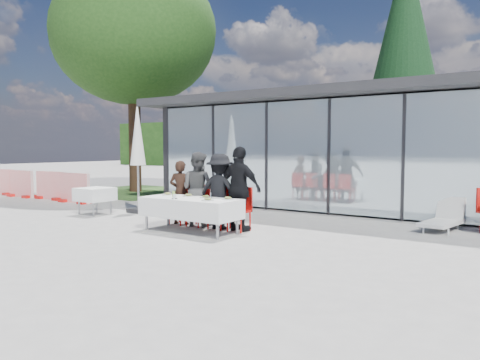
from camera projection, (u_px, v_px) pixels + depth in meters
name	position (u px, v px, depth m)	size (l,w,h in m)	color
ground	(206.00, 236.00, 9.86)	(90.00, 90.00, 0.00)	#9F9C97
pavilion	(408.00, 139.00, 15.31)	(14.80, 8.80, 3.44)	gray
treeline	(424.00, 143.00, 33.91)	(62.50, 2.00, 4.40)	#173511
dining_table	(190.00, 208.00, 10.24)	(2.26, 0.96, 0.75)	white
diner_a	(181.00, 192.00, 11.31)	(0.56, 0.56, 1.54)	black
diner_chair_a	(182.00, 202.00, 11.37)	(0.44, 0.44, 0.97)	red
diner_b	(198.00, 189.00, 11.00)	(0.85, 0.85, 1.75)	#4A4A4A
diner_chair_b	(199.00, 203.00, 11.06)	(0.44, 0.44, 0.97)	red
diner_c	(220.00, 191.00, 10.63)	(1.11, 1.11, 1.71)	black
diner_chair_c	(221.00, 205.00, 10.70)	(0.44, 0.44, 0.97)	red
diner_d	(240.00, 189.00, 10.32)	(1.10, 1.10, 1.88)	black
diner_chair_d	(241.00, 207.00, 10.39)	(0.44, 0.44, 0.97)	red
plate_a	(168.00, 194.00, 10.83)	(0.27, 0.27, 0.07)	white
plate_b	(189.00, 195.00, 10.54)	(0.27, 0.27, 0.07)	white
plate_c	(206.00, 197.00, 10.23)	(0.27, 0.27, 0.07)	white
plate_d	(228.00, 199.00, 9.89)	(0.27, 0.27, 0.07)	white
plate_extra	(208.00, 200.00, 9.70)	(0.27, 0.27, 0.07)	white
juice_bottle	(174.00, 194.00, 10.43)	(0.06, 0.06, 0.14)	#80A745
drinking_glasses	(175.00, 197.00, 10.07)	(0.07, 0.07, 0.10)	silver
folded_eyeglasses	(175.00, 199.00, 10.06)	(0.14, 0.03, 0.01)	black
spare_table_left	(95.00, 194.00, 12.94)	(0.86, 0.86, 0.74)	white
market_umbrella	(138.00, 143.00, 13.24)	(0.50, 0.50, 3.00)	black
construction_barriers	(23.00, 185.00, 17.52)	(7.80, 0.60, 1.00)	red
lounger	(444.00, 219.00, 10.52)	(0.81, 1.41, 0.72)	silver
deciduous_tree	(133.00, 34.00, 19.12)	(7.04, 6.40, 9.38)	#382316
conifer_tree	(404.00, 50.00, 19.88)	(4.00, 4.00, 10.50)	#382316
grass_patch	(136.00, 192.00, 19.57)	(5.00, 5.00, 0.02)	#385926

